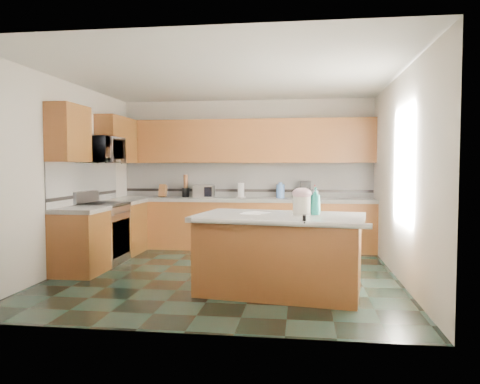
# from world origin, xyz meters

# --- Properties ---
(floor) EXTENTS (4.60, 4.60, 0.00)m
(floor) POSITION_xyz_m (0.00, 0.00, 0.00)
(floor) COLOR black
(floor) RESTS_ON ground
(ceiling) EXTENTS (4.60, 4.60, 0.00)m
(ceiling) POSITION_xyz_m (0.00, 0.00, 2.70)
(ceiling) COLOR white
(ceiling) RESTS_ON ground
(wall_back) EXTENTS (4.60, 0.04, 2.70)m
(wall_back) POSITION_xyz_m (0.00, 2.32, 1.35)
(wall_back) COLOR silver
(wall_back) RESTS_ON ground
(wall_front) EXTENTS (4.60, 0.04, 2.70)m
(wall_front) POSITION_xyz_m (0.00, -2.32, 1.35)
(wall_front) COLOR silver
(wall_front) RESTS_ON ground
(wall_left) EXTENTS (0.04, 4.60, 2.70)m
(wall_left) POSITION_xyz_m (-2.32, 0.00, 1.35)
(wall_left) COLOR silver
(wall_left) RESTS_ON ground
(wall_right) EXTENTS (0.04, 4.60, 2.70)m
(wall_right) POSITION_xyz_m (2.32, 0.00, 1.35)
(wall_right) COLOR silver
(wall_right) RESTS_ON ground
(back_base_cab) EXTENTS (4.60, 0.60, 0.86)m
(back_base_cab) POSITION_xyz_m (0.00, 2.00, 0.43)
(back_base_cab) COLOR #40250D
(back_base_cab) RESTS_ON ground
(back_countertop) EXTENTS (4.60, 0.64, 0.06)m
(back_countertop) POSITION_xyz_m (0.00, 2.00, 0.89)
(back_countertop) COLOR white
(back_countertop) RESTS_ON back_base_cab
(back_upper_cab) EXTENTS (4.60, 0.33, 0.78)m
(back_upper_cab) POSITION_xyz_m (0.00, 2.13, 1.94)
(back_upper_cab) COLOR #40250D
(back_upper_cab) RESTS_ON wall_back
(back_backsplash) EXTENTS (4.60, 0.02, 0.63)m
(back_backsplash) POSITION_xyz_m (0.00, 2.29, 1.24)
(back_backsplash) COLOR silver
(back_backsplash) RESTS_ON back_countertop
(back_accent_band) EXTENTS (4.60, 0.01, 0.05)m
(back_accent_band) POSITION_xyz_m (0.00, 2.28, 1.04)
(back_accent_band) COLOR black
(back_accent_band) RESTS_ON back_countertop
(left_base_cab_rear) EXTENTS (0.60, 0.82, 0.86)m
(left_base_cab_rear) POSITION_xyz_m (-2.00, 1.29, 0.43)
(left_base_cab_rear) COLOR #40250D
(left_base_cab_rear) RESTS_ON ground
(left_counter_rear) EXTENTS (0.64, 0.82, 0.06)m
(left_counter_rear) POSITION_xyz_m (-2.00, 1.29, 0.89)
(left_counter_rear) COLOR white
(left_counter_rear) RESTS_ON left_base_cab_rear
(left_base_cab_front) EXTENTS (0.60, 0.72, 0.86)m
(left_base_cab_front) POSITION_xyz_m (-2.00, -0.24, 0.43)
(left_base_cab_front) COLOR #40250D
(left_base_cab_front) RESTS_ON ground
(left_counter_front) EXTENTS (0.64, 0.72, 0.06)m
(left_counter_front) POSITION_xyz_m (-2.00, -0.24, 0.89)
(left_counter_front) COLOR white
(left_counter_front) RESTS_ON left_base_cab_front
(left_backsplash) EXTENTS (0.02, 2.30, 0.63)m
(left_backsplash) POSITION_xyz_m (-2.29, 0.55, 1.24)
(left_backsplash) COLOR silver
(left_backsplash) RESTS_ON wall_left
(left_accent_band) EXTENTS (0.01, 2.30, 0.05)m
(left_accent_band) POSITION_xyz_m (-2.28, 0.55, 1.04)
(left_accent_band) COLOR black
(left_accent_band) RESTS_ON wall_left
(left_upper_cab_rear) EXTENTS (0.33, 1.09, 0.78)m
(left_upper_cab_rear) POSITION_xyz_m (-2.13, 1.42, 1.94)
(left_upper_cab_rear) COLOR #40250D
(left_upper_cab_rear) RESTS_ON wall_left
(left_upper_cab_front) EXTENTS (0.33, 0.72, 0.78)m
(left_upper_cab_front) POSITION_xyz_m (-2.13, -0.24, 1.94)
(left_upper_cab_front) COLOR #40250D
(left_upper_cab_front) RESTS_ON wall_left
(range_body) EXTENTS (0.60, 0.76, 0.88)m
(range_body) POSITION_xyz_m (-2.00, 0.50, 0.44)
(range_body) COLOR #B7B7BC
(range_body) RESTS_ON ground
(range_oven_door) EXTENTS (0.02, 0.68, 0.55)m
(range_oven_door) POSITION_xyz_m (-1.71, 0.50, 0.40)
(range_oven_door) COLOR black
(range_oven_door) RESTS_ON range_body
(range_cooktop) EXTENTS (0.62, 0.78, 0.04)m
(range_cooktop) POSITION_xyz_m (-2.00, 0.50, 0.90)
(range_cooktop) COLOR black
(range_cooktop) RESTS_ON range_body
(range_handle) EXTENTS (0.02, 0.66, 0.02)m
(range_handle) POSITION_xyz_m (-1.68, 0.50, 0.78)
(range_handle) COLOR #B7B7BC
(range_handle) RESTS_ON range_body
(range_backguard) EXTENTS (0.06, 0.76, 0.18)m
(range_backguard) POSITION_xyz_m (-2.26, 0.50, 1.02)
(range_backguard) COLOR #B7B7BC
(range_backguard) RESTS_ON range_body
(microwave) EXTENTS (0.50, 0.73, 0.41)m
(microwave) POSITION_xyz_m (-2.00, 0.50, 1.73)
(microwave) COLOR #B7B7BC
(microwave) RESTS_ON wall_left
(island_base) EXTENTS (1.97, 1.31, 0.86)m
(island_base) POSITION_xyz_m (0.78, -0.79, 0.43)
(island_base) COLOR #40250D
(island_base) RESTS_ON ground
(island_top) EXTENTS (2.08, 1.42, 0.06)m
(island_top) POSITION_xyz_m (0.78, -0.79, 0.89)
(island_top) COLOR white
(island_top) RESTS_ON island_base
(island_bullnose) EXTENTS (1.93, 0.34, 0.06)m
(island_bullnose) POSITION_xyz_m (0.78, -1.37, 0.89)
(island_bullnose) COLOR white
(island_bullnose) RESTS_ON island_base
(treat_jar) EXTENTS (0.24, 0.24, 0.22)m
(treat_jar) POSITION_xyz_m (1.03, -0.78, 1.03)
(treat_jar) COLOR silver
(treat_jar) RESTS_ON island_top
(treat_jar_lid) EXTENTS (0.23, 0.23, 0.14)m
(treat_jar_lid) POSITION_xyz_m (1.03, -0.78, 1.17)
(treat_jar_lid) COLOR beige
(treat_jar_lid) RESTS_ON treat_jar
(treat_jar_knob) EXTENTS (0.07, 0.03, 0.03)m
(treat_jar_knob) POSITION_xyz_m (1.03, -0.78, 1.22)
(treat_jar_knob) COLOR tan
(treat_jar_knob) RESTS_ON treat_jar_lid
(treat_jar_knob_end_l) EXTENTS (0.04, 0.04, 0.04)m
(treat_jar_knob_end_l) POSITION_xyz_m (1.00, -0.78, 1.22)
(treat_jar_knob_end_l) COLOR tan
(treat_jar_knob_end_l) RESTS_ON treat_jar_lid
(treat_jar_knob_end_r) EXTENTS (0.04, 0.04, 0.04)m
(treat_jar_knob_end_r) POSITION_xyz_m (1.07, -0.78, 1.22)
(treat_jar_knob_end_r) COLOR tan
(treat_jar_knob_end_r) RESTS_ON treat_jar_lid
(soap_bottle_island) EXTENTS (0.13, 0.13, 0.32)m
(soap_bottle_island) POSITION_xyz_m (1.19, -0.73, 1.08)
(soap_bottle_island) COLOR teal
(soap_bottle_island) RESTS_ON island_top
(paper_sheet_a) EXTENTS (0.27, 0.22, 0.00)m
(paper_sheet_a) POSITION_xyz_m (0.43, -0.72, 0.92)
(paper_sheet_a) COLOR white
(paper_sheet_a) RESTS_ON island_top
(paper_sheet_b) EXTENTS (0.36, 0.34, 0.00)m
(paper_sheet_b) POSITION_xyz_m (0.49, -0.58, 0.92)
(paper_sheet_b) COLOR white
(paper_sheet_b) RESTS_ON island_top
(clamp_body) EXTENTS (0.04, 0.11, 0.10)m
(clamp_body) POSITION_xyz_m (1.06, -1.35, 0.93)
(clamp_body) COLOR black
(clamp_body) RESTS_ON island_top
(clamp_handle) EXTENTS (0.02, 0.08, 0.02)m
(clamp_handle) POSITION_xyz_m (1.06, -1.42, 0.91)
(clamp_handle) COLOR black
(clamp_handle) RESTS_ON island_top
(knife_block) EXTENTS (0.13, 0.18, 0.25)m
(knife_block) POSITION_xyz_m (-1.52, 2.05, 1.03)
(knife_block) COLOR #472814
(knife_block) RESTS_ON back_countertop
(utensil_crock) EXTENTS (0.13, 0.13, 0.17)m
(utensil_crock) POSITION_xyz_m (-1.09, 2.08, 1.00)
(utensil_crock) COLOR black
(utensil_crock) RESTS_ON back_countertop
(utensil_bundle) EXTENTS (0.08, 0.08, 0.25)m
(utensil_bundle) POSITION_xyz_m (-1.09, 2.08, 1.21)
(utensil_bundle) COLOR #472814
(utensil_bundle) RESTS_ON utensil_crock
(toaster_oven) EXTENTS (0.38, 0.27, 0.22)m
(toaster_oven) POSITION_xyz_m (-0.74, 2.05, 1.03)
(toaster_oven) COLOR #B7B7BC
(toaster_oven) RESTS_ON back_countertop
(toaster_oven_door) EXTENTS (0.33, 0.01, 0.18)m
(toaster_oven_door) POSITION_xyz_m (-0.74, 1.93, 1.03)
(toaster_oven_door) COLOR black
(toaster_oven_door) RESTS_ON toaster_oven
(paper_towel) EXTENTS (0.12, 0.12, 0.27)m
(paper_towel) POSITION_xyz_m (-0.07, 2.10, 1.05)
(paper_towel) COLOR white
(paper_towel) RESTS_ON back_countertop
(paper_towel_base) EXTENTS (0.18, 0.18, 0.01)m
(paper_towel_base) POSITION_xyz_m (-0.07, 2.10, 0.93)
(paper_towel_base) COLOR #B7B7BC
(paper_towel_base) RESTS_ON back_countertop
(water_jug) EXTENTS (0.15, 0.15, 0.25)m
(water_jug) POSITION_xyz_m (0.65, 2.06, 1.04)
(water_jug) COLOR #3E64A8
(water_jug) RESTS_ON back_countertop
(water_jug_neck) EXTENTS (0.07, 0.07, 0.04)m
(water_jug_neck) POSITION_xyz_m (0.65, 2.06, 1.18)
(water_jug_neck) COLOR #3E64A8
(water_jug_neck) RESTS_ON water_jug
(coffee_maker) EXTENTS (0.19, 0.21, 0.31)m
(coffee_maker) POSITION_xyz_m (1.09, 2.08, 1.07)
(coffee_maker) COLOR black
(coffee_maker) RESTS_ON back_countertop
(coffee_carafe) EXTENTS (0.13, 0.13, 0.13)m
(coffee_carafe) POSITION_xyz_m (1.09, 2.03, 0.98)
(coffee_carafe) COLOR black
(coffee_carafe) RESTS_ON back_countertop
(soap_bottle_back) EXTENTS (0.13, 0.13, 0.21)m
(soap_bottle_back) POSITION_xyz_m (1.25, 2.05, 1.02)
(soap_bottle_back) COLOR white
(soap_bottle_back) RESTS_ON back_countertop
(soap_back_cap) EXTENTS (0.02, 0.02, 0.03)m
(soap_back_cap) POSITION_xyz_m (1.25, 2.05, 1.14)
(soap_back_cap) COLOR red
(soap_back_cap) RESTS_ON soap_bottle_back
(window_light_proxy) EXTENTS (0.02, 1.40, 1.10)m
(window_light_proxy) POSITION_xyz_m (2.29, -0.20, 1.50)
(window_light_proxy) COLOR white
(window_light_proxy) RESTS_ON wall_right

